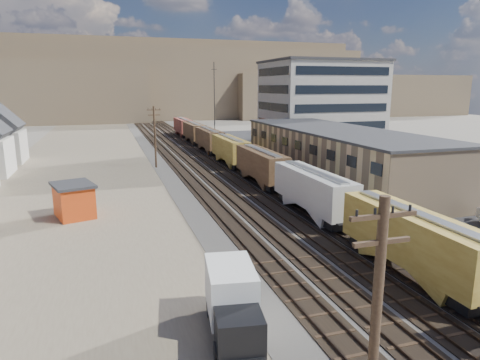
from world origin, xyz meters
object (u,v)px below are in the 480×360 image
object	(u,v)px
freight_train	(244,156)
utility_pole_north	(155,136)
parked_car_blue	(317,152)
maintenance_shed	(74,200)
box_truck	(233,302)
parked_car_silver	(473,189)
utility_pole_south	(374,342)

from	to	relation	value
freight_train	utility_pole_north	xyz separation A→B (m)	(-12.30, 8.96, 2.50)
freight_train	parked_car_blue	size ratio (longest dim) A/B	22.26
utility_pole_north	parked_car_blue	xyz separation A→B (m)	(30.70, 2.58, -4.55)
maintenance_shed	parked_car_blue	distance (m)	50.06
freight_train	parked_car_blue	xyz separation A→B (m)	(18.40, 11.55, -2.05)
box_truck	parked_car_silver	xyz separation A→B (m)	(36.40, 19.69, -0.92)
freight_train	parked_car_blue	world-z (taller)	freight_train
box_truck	parked_car_silver	world-z (taller)	box_truck
utility_pole_north	box_truck	xyz separation A→B (m)	(-1.62, -49.91, -3.54)
box_truck	parked_car_blue	world-z (taller)	box_truck
freight_train	box_truck	xyz separation A→B (m)	(-13.92, -40.95, -1.03)
maintenance_shed	parked_car_silver	size ratio (longest dim) A/B	0.97
maintenance_shed	parked_car_silver	distance (m)	46.18
utility_pole_north	box_truck	world-z (taller)	utility_pole_north
box_truck	maintenance_shed	size ratio (longest dim) A/B	1.20
box_truck	parked_car_blue	size ratio (longest dim) A/B	1.26
box_truck	freight_train	bearing A→B (deg)	71.23
utility_pole_south	box_truck	size ratio (longest dim) A/B	1.48
parked_car_silver	parked_car_blue	world-z (taller)	parked_car_silver
utility_pole_north	parked_car_blue	bearing A→B (deg)	4.81
parked_car_silver	maintenance_shed	bearing A→B (deg)	99.91
parked_car_silver	parked_car_blue	xyz separation A→B (m)	(-4.08, 32.80, -0.10)
maintenance_shed	parked_car_blue	world-z (taller)	maintenance_shed
utility_pole_north	maintenance_shed	size ratio (longest dim) A/B	1.77
freight_train	utility_pole_south	distance (m)	52.56
maintenance_shed	parked_car_silver	world-z (taller)	maintenance_shed
utility_pole_south	box_truck	distance (m)	10.82
parked_car_blue	utility_pole_north	bearing A→B (deg)	128.40
utility_pole_south	parked_car_silver	xyz separation A→B (m)	(34.78, 29.78, -4.45)
utility_pole_south	freight_train	bearing A→B (deg)	76.45
box_truck	parked_car_silver	size ratio (longest dim) A/B	1.16
maintenance_shed	utility_pole_north	bearing A→B (deg)	66.05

